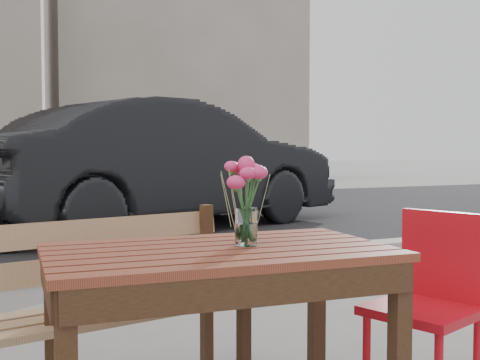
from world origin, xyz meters
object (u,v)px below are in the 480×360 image
at_px(main_vase, 246,190).
at_px(parked_car, 166,166).
at_px(red_chair, 432,293).
at_px(main_table, 219,282).

relative_size(main_vase, parked_car, 0.06).
height_order(main_vase, parked_car, parked_car).
relative_size(red_chair, parked_car, 0.16).
xyz_separation_m(main_table, red_chair, (0.91, 0.02, -0.13)).
bearing_deg(red_chair, main_table, -108.08).
bearing_deg(main_table, parked_car, 78.06).
distance_m(main_table, red_chair, 0.92).
xyz_separation_m(main_vase, parked_car, (1.42, 5.51, -0.08)).
bearing_deg(main_vase, main_table, -175.41).
relative_size(main_table, parked_car, 0.24).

